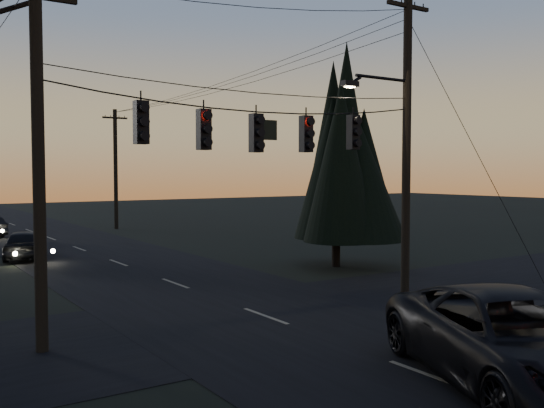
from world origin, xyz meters
TOP-DOWN VIEW (x-y plane):
  - main_road at (0.00, 20.00)m, footprint 8.00×120.00m
  - cross_road at (0.00, 10.00)m, footprint 60.00×7.00m
  - utility_pole_right at (5.50, 10.00)m, footprint 5.00×0.30m
  - utility_pole_left at (-6.00, 10.00)m, footprint 1.80×0.30m
  - utility_pole_far_r at (5.50, 38.00)m, footprint 1.80×0.30m
  - span_signal_assembly at (-0.24, 10.00)m, footprint 11.50×0.44m
  - evergreen_right at (7.45, 15.89)m, footprint 4.36×4.36m
  - suv_near at (0.80, 2.69)m, footprint 5.31×7.10m
  - sedan_oncoming_a at (-3.20, 25.63)m, footprint 2.73×4.35m

SIDE VIEW (x-z plane):
  - utility_pole_right at x=5.50m, z-range -5.00..5.00m
  - utility_pole_left at x=-6.00m, z-range -4.25..4.25m
  - utility_pole_far_r at x=5.50m, z-range -4.25..4.25m
  - cross_road at x=0.00m, z-range 0.00..0.02m
  - main_road at x=0.00m, z-range 0.00..0.02m
  - sedan_oncoming_a at x=-3.20m, z-range 0.00..1.38m
  - suv_near at x=0.80m, z-range 0.00..1.79m
  - evergreen_right at x=7.45m, z-range 0.59..9.01m
  - span_signal_assembly at x=-0.24m, z-range 4.37..6.02m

